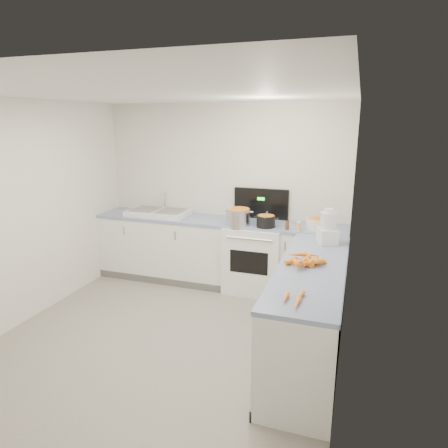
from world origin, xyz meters
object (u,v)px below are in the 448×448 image
(spice_jar, at_px, (299,227))
(food_processor, at_px, (328,229))
(stove, at_px, (255,256))
(sink, at_px, (159,212))
(steel_pot, at_px, (238,218))
(black_pot, at_px, (266,222))
(mixing_bowl, at_px, (317,224))
(extract_bottle, at_px, (287,225))

(spice_jar, relative_size, food_processor, 0.25)
(food_processor, bearing_deg, stove, 147.26)
(stove, bearing_deg, sink, 179.38)
(steel_pot, relative_size, spice_jar, 3.21)
(steel_pot, xyz_separation_m, black_pot, (0.37, 0.00, -0.03))
(sink, bearing_deg, mixing_bowl, -1.27)
(black_pot, bearing_deg, extract_bottle, -8.52)
(stove, xyz_separation_m, mixing_bowl, (0.80, -0.03, 0.53))
(extract_bottle, bearing_deg, spice_jar, -1.35)
(stove, distance_m, black_pot, 0.58)
(black_pot, height_order, food_processor, food_processor)
(steel_pot, distance_m, extract_bottle, 0.65)
(stove, distance_m, extract_bottle, 0.72)
(food_processor, bearing_deg, black_pot, 149.67)
(spice_jar, height_order, food_processor, food_processor)
(stove, distance_m, spice_jar, 0.81)
(steel_pot, height_order, extract_bottle, steel_pot)
(sink, bearing_deg, spice_jar, -6.06)
(mixing_bowl, xyz_separation_m, food_processor, (0.17, -0.59, 0.10))
(sink, bearing_deg, extract_bottle, -6.41)
(stove, xyz_separation_m, sink, (-1.45, 0.02, 0.50))
(black_pot, height_order, extract_bottle, black_pot)
(sink, distance_m, spice_jar, 2.06)
(sink, bearing_deg, black_pot, -6.04)
(black_pot, xyz_separation_m, food_processor, (0.80, -0.47, 0.10))
(steel_pot, height_order, food_processor, food_processor)
(sink, distance_m, food_processor, 2.51)
(sink, relative_size, extract_bottle, 7.31)
(steel_pot, bearing_deg, food_processor, -21.65)
(mixing_bowl, height_order, extract_bottle, mixing_bowl)
(food_processor, bearing_deg, steel_pot, 158.35)
(steel_pot, bearing_deg, stove, 39.24)
(black_pot, bearing_deg, stove, 137.51)
(spice_jar, bearing_deg, black_pot, 173.88)
(mixing_bowl, distance_m, food_processor, 0.62)
(stove, height_order, steel_pot, stove)
(food_processor, bearing_deg, sink, 165.19)
(steel_pot, bearing_deg, mixing_bowl, 7.24)
(stove, bearing_deg, steel_pot, -140.76)
(stove, relative_size, extract_bottle, 11.57)
(sink, relative_size, mixing_bowl, 3.04)
(extract_bottle, height_order, food_processor, food_processor)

